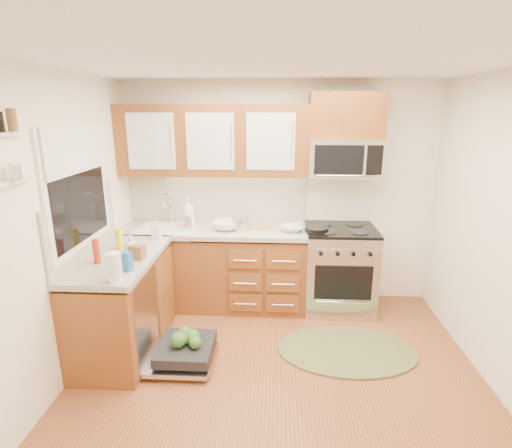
# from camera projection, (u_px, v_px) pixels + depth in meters

# --- Properties ---
(floor) EXTENTS (3.50, 3.50, 0.00)m
(floor) POSITION_uv_depth(u_px,v_px,m) (277.00, 388.00, 3.27)
(floor) COLOR brown
(floor) RESTS_ON ground
(ceiling) EXTENTS (3.50, 3.50, 0.00)m
(ceiling) POSITION_uv_depth(u_px,v_px,m) (283.00, 61.00, 2.58)
(ceiling) COLOR white
(ceiling) RESTS_ON ground
(wall_back) EXTENTS (3.50, 0.04, 2.50)m
(wall_back) POSITION_uv_depth(u_px,v_px,m) (279.00, 195.00, 4.60)
(wall_back) COLOR white
(wall_back) RESTS_ON ground
(wall_front) EXTENTS (3.50, 0.04, 2.50)m
(wall_front) POSITION_uv_depth(u_px,v_px,m) (282.00, 425.00, 1.25)
(wall_front) COLOR white
(wall_front) RESTS_ON ground
(wall_left) EXTENTS (0.04, 3.50, 2.50)m
(wall_left) POSITION_uv_depth(u_px,v_px,m) (48.00, 240.00, 3.02)
(wall_left) COLOR white
(wall_left) RESTS_ON ground
(base_cabinet_back) EXTENTS (2.05, 0.60, 0.85)m
(base_cabinet_back) POSITION_uv_depth(u_px,v_px,m) (215.00, 270.00, 4.58)
(base_cabinet_back) COLOR brown
(base_cabinet_back) RESTS_ON ground
(base_cabinet_left) EXTENTS (0.60, 1.25, 0.85)m
(base_cabinet_left) POSITION_uv_depth(u_px,v_px,m) (123.00, 306.00, 3.73)
(base_cabinet_left) COLOR brown
(base_cabinet_left) RESTS_ON ground
(countertop_back) EXTENTS (2.07, 0.64, 0.05)m
(countertop_back) POSITION_uv_depth(u_px,v_px,m) (214.00, 230.00, 4.44)
(countertop_back) COLOR #A8A39A
(countertop_back) RESTS_ON base_cabinet_back
(countertop_left) EXTENTS (0.64, 1.27, 0.05)m
(countertop_left) POSITION_uv_depth(u_px,v_px,m) (119.00, 259.00, 3.60)
(countertop_left) COLOR #A8A39A
(countertop_left) RESTS_ON base_cabinet_left
(backsplash_back) EXTENTS (2.05, 0.02, 0.57)m
(backsplash_back) POSITION_uv_depth(u_px,v_px,m) (217.00, 198.00, 4.64)
(backsplash_back) COLOR #B6B2A4
(backsplash_back) RESTS_ON ground
(backsplash_left) EXTENTS (0.02, 1.25, 0.57)m
(backsplash_left) POSITION_uv_depth(u_px,v_px,m) (83.00, 225.00, 3.53)
(backsplash_left) COLOR #B6B2A4
(backsplash_left) RESTS_ON ground
(upper_cabinets) EXTENTS (2.05, 0.35, 0.75)m
(upper_cabinets) POSITION_uv_depth(u_px,v_px,m) (213.00, 140.00, 4.30)
(upper_cabinets) COLOR brown
(upper_cabinets) RESTS_ON ground
(cabinet_over_mw) EXTENTS (0.76, 0.35, 0.47)m
(cabinet_over_mw) POSITION_uv_depth(u_px,v_px,m) (346.00, 116.00, 4.16)
(cabinet_over_mw) COLOR brown
(cabinet_over_mw) RESTS_ON ground
(range) EXTENTS (0.76, 0.64, 0.95)m
(range) POSITION_uv_depth(u_px,v_px,m) (339.00, 269.00, 4.48)
(range) COLOR silver
(range) RESTS_ON ground
(microwave) EXTENTS (0.76, 0.38, 0.40)m
(microwave) POSITION_uv_depth(u_px,v_px,m) (344.00, 158.00, 4.25)
(microwave) COLOR silver
(microwave) RESTS_ON ground
(sink) EXTENTS (0.62, 0.50, 0.26)m
(sink) POSITION_uv_depth(u_px,v_px,m) (167.00, 239.00, 4.48)
(sink) COLOR white
(sink) RESTS_ON ground
(dishwasher) EXTENTS (0.70, 0.60, 0.20)m
(dishwasher) POSITION_uv_depth(u_px,v_px,m) (182.00, 352.00, 3.58)
(dishwasher) COLOR silver
(dishwasher) RESTS_ON ground
(window) EXTENTS (0.03, 1.05, 1.05)m
(window) POSITION_uv_depth(u_px,v_px,m) (77.00, 188.00, 3.41)
(window) COLOR white
(window) RESTS_ON ground
(window_blind) EXTENTS (0.02, 0.96, 0.40)m
(window_blind) POSITION_uv_depth(u_px,v_px,m) (75.00, 149.00, 3.32)
(window_blind) COLOR white
(window_blind) RESTS_ON ground
(shelf_upper) EXTENTS (0.04, 0.40, 0.03)m
(shelf_upper) POSITION_uv_depth(u_px,v_px,m) (3.00, 134.00, 2.46)
(shelf_upper) COLOR white
(shelf_upper) RESTS_ON ground
(shelf_lower) EXTENTS (0.04, 0.40, 0.03)m
(shelf_lower) POSITION_uv_depth(u_px,v_px,m) (11.00, 182.00, 2.54)
(shelf_lower) COLOR white
(shelf_lower) RESTS_ON ground
(rug) EXTENTS (1.47, 1.14, 0.02)m
(rug) POSITION_uv_depth(u_px,v_px,m) (347.00, 350.00, 3.76)
(rug) COLOR brown
(rug) RESTS_ON ground
(skillet) EXTENTS (0.32, 0.32, 0.05)m
(skillet) POSITION_uv_depth(u_px,v_px,m) (317.00, 229.00, 4.23)
(skillet) COLOR black
(skillet) RESTS_ON range
(stock_pot) EXTENTS (0.22, 0.22, 0.12)m
(stock_pot) POSITION_uv_depth(u_px,v_px,m) (240.00, 224.00, 4.38)
(stock_pot) COLOR silver
(stock_pot) RESTS_ON countertop_back
(cutting_board) EXTENTS (0.26, 0.18, 0.02)m
(cutting_board) POSITION_uv_depth(u_px,v_px,m) (259.00, 227.00, 4.45)
(cutting_board) COLOR #AC7D4E
(cutting_board) RESTS_ON countertop_back
(canister) EXTENTS (0.13, 0.13, 0.17)m
(canister) POSITION_uv_depth(u_px,v_px,m) (187.00, 223.00, 4.31)
(canister) COLOR silver
(canister) RESTS_ON countertop_back
(paper_towel_roll) EXTENTS (0.12, 0.12, 0.23)m
(paper_towel_roll) POSITION_uv_depth(u_px,v_px,m) (115.00, 268.00, 3.03)
(paper_towel_roll) COLOR white
(paper_towel_roll) RESTS_ON countertop_left
(mustard_bottle) EXTENTS (0.07, 0.07, 0.20)m
(mustard_bottle) POSITION_uv_depth(u_px,v_px,m) (119.00, 239.00, 3.75)
(mustard_bottle) COLOR yellow
(mustard_bottle) RESTS_ON countertop_left
(red_bottle) EXTENTS (0.06, 0.06, 0.21)m
(red_bottle) POSITION_uv_depth(u_px,v_px,m) (96.00, 252.00, 3.40)
(red_bottle) COLOR #B42C0F
(red_bottle) RESTS_ON countertop_left
(wooden_box) EXTENTS (0.14, 0.12, 0.12)m
(wooden_box) POSITION_uv_depth(u_px,v_px,m) (137.00, 252.00, 3.52)
(wooden_box) COLOR brown
(wooden_box) RESTS_ON countertop_left
(blue_carton) EXTENTS (0.12, 0.09, 0.16)m
(blue_carton) POSITION_uv_depth(u_px,v_px,m) (126.00, 261.00, 3.25)
(blue_carton) COLOR #2468AB
(blue_carton) RESTS_ON countertop_left
(bowl_a) EXTENTS (0.27, 0.27, 0.06)m
(bowl_a) POSITION_uv_depth(u_px,v_px,m) (292.00, 229.00, 4.32)
(bowl_a) COLOR #999999
(bowl_a) RESTS_ON countertop_back
(bowl_b) EXTENTS (0.34, 0.34, 0.10)m
(bowl_b) POSITION_uv_depth(u_px,v_px,m) (226.00, 225.00, 4.37)
(bowl_b) COLOR #999999
(bowl_b) RESTS_ON countertop_back
(cup) EXTENTS (0.14, 0.14, 0.09)m
(cup) POSITION_uv_depth(u_px,v_px,m) (297.00, 226.00, 4.35)
(cup) COLOR #999999
(cup) RESTS_ON countertop_back
(soap_bottle_a) EXTENTS (0.16, 0.16, 0.34)m
(soap_bottle_a) POSITION_uv_depth(u_px,v_px,m) (189.00, 213.00, 4.41)
(soap_bottle_a) COLOR #999999
(soap_bottle_a) RESTS_ON countertop_back
(soap_bottle_b) EXTENTS (0.09, 0.09, 0.18)m
(soap_bottle_b) POSITION_uv_depth(u_px,v_px,m) (156.00, 230.00, 4.06)
(soap_bottle_b) COLOR #999999
(soap_bottle_b) RESTS_ON countertop_left
(soap_bottle_c) EXTENTS (0.16, 0.16, 0.18)m
(soap_bottle_c) POSITION_uv_depth(u_px,v_px,m) (131.00, 245.00, 3.61)
(soap_bottle_c) COLOR #999999
(soap_bottle_c) RESTS_ON countertop_left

